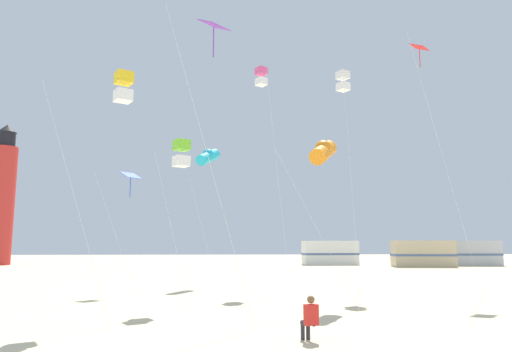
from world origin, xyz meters
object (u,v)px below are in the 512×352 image
object	(u,v)px
lighthouse_distant	(2,198)
rv_van_silver	(470,253)
kite_diamond_blue	(130,179)
kite_box_white	(343,82)
rv_van_tan	(423,254)
kite_box_gold	(123,87)
kite_diamond_scarlet	(421,58)
kite_flyer_standing	(310,317)
kite_tube_orange	(323,151)
rv_van_white	(330,253)
kite_box_rainbow	(261,77)
kite_box_lime	(181,153)
kite_tube_cyan	(208,156)
kite_diamond_violet	(213,36)

from	to	relation	value
lighthouse_distant	rv_van_silver	xyz separation A→B (m)	(54.29, -4.80, -6.45)
kite_diamond_blue	kite_box_white	world-z (taller)	kite_box_white
kite_box_white	rv_van_tan	distance (m)	30.00
kite_diamond_blue	kite_box_white	xyz separation A→B (m)	(11.82, 0.64, 5.88)
kite_box_gold	kite_diamond_scarlet	bearing A→B (deg)	26.10
kite_flyer_standing	kite_tube_orange	xyz separation A→B (m)	(1.97, 7.36, 5.84)
lighthouse_distant	kite_box_gold	bearing A→B (deg)	-60.27
kite_box_gold	kite_diamond_scarlet	world-z (taller)	kite_diamond_scarlet
kite_diamond_scarlet	rv_van_tan	xyz separation A→B (m)	(10.17, 25.43, -11.39)
kite_flyer_standing	kite_diamond_scarlet	xyz separation A→B (m)	(8.64, 12.11, 12.17)
rv_van_white	kite_flyer_standing	bearing A→B (deg)	-106.50
kite_diamond_blue	kite_box_rainbow	bearing A→B (deg)	22.47
kite_flyer_standing	lighthouse_distant	bearing A→B (deg)	-74.61
kite_box_lime	kite_box_gold	bearing A→B (deg)	-128.89
kite_tube_cyan	kite_diamond_violet	world-z (taller)	kite_diamond_violet
kite_flyer_standing	kite_diamond_violet	distance (m)	9.98
kite_box_gold	rv_van_white	world-z (taller)	kite_box_gold
kite_tube_orange	rv_van_tan	xyz separation A→B (m)	(16.84, 30.18, -5.06)
rv_van_silver	rv_van_tan	bearing A→B (deg)	-155.24
kite_diamond_scarlet	kite_box_gold	bearing A→B (deg)	-153.90
kite_tube_orange	kite_box_gold	bearing A→B (deg)	-162.98
kite_diamond_scarlet	kite_diamond_blue	size ratio (longest dim) A/B	2.17
kite_box_white	kite_diamond_violet	size ratio (longest dim) A/B	1.20
kite_tube_orange	kite_diamond_scarlet	size ratio (longest dim) A/B	0.52
kite_tube_orange	rv_van_silver	size ratio (longest dim) A/B	1.09
kite_flyer_standing	kite_box_lime	bearing A→B (deg)	-78.03
rv_van_white	rv_van_silver	distance (m)	15.70
kite_diamond_scarlet	rv_van_white	xyz separation A→B (m)	(1.32, 31.14, -11.39)
kite_box_rainbow	rv_van_tan	bearing A→B (deg)	49.08
kite_diamond_scarlet	kite_diamond_violet	xyz separation A→B (m)	(-11.34, -8.96, -3.10)
kite_diamond_blue	lighthouse_distant	xyz separation A→B (m)	(-21.59, 32.17, 1.94)
kite_diamond_scarlet	kite_box_rainbow	world-z (taller)	kite_diamond_scarlet
kite_diamond_blue	rv_van_white	distance (m)	35.42
kite_box_rainbow	kite_diamond_scarlet	bearing A→B (deg)	-22.23
kite_box_gold	kite_box_rainbow	world-z (taller)	kite_box_rainbow
kite_box_gold	kite_diamond_violet	xyz separation A→B (m)	(3.42, -1.73, 1.35)
kite_diamond_blue	kite_box_rainbow	size ratio (longest dim) A/B	0.47
kite_box_gold	lighthouse_distant	xyz separation A→B (m)	(-22.83, 39.99, -0.49)
kite_box_rainbow	kite_tube_cyan	world-z (taller)	kite_box_rainbow
kite_box_white	rv_van_silver	xyz separation A→B (m)	(20.89, 26.73, -10.38)
kite_diamond_scarlet	rv_van_tan	world-z (taller)	kite_diamond_scarlet
kite_box_white	kite_box_lime	distance (m)	11.82
kite_box_white	rv_van_white	distance (m)	32.14
lighthouse_distant	rv_van_tan	distance (m)	48.75
kite_tube_cyan	kite_flyer_standing	bearing A→B (deg)	-78.82
rv_van_silver	kite_diamond_blue	bearing A→B (deg)	-136.51
kite_flyer_standing	kite_diamond_violet	bearing A→B (deg)	-66.87
kite_tube_orange	kite_box_lime	size ratio (longest dim) A/B	1.04
kite_diamond_blue	kite_box_white	size ratio (longest dim) A/B	0.51
kite_tube_cyan	rv_van_white	distance (m)	29.86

